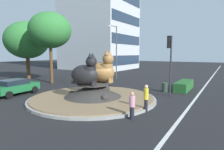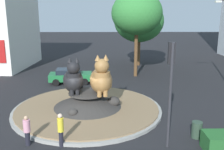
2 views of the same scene
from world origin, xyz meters
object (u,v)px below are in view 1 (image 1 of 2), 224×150
(cat_statue_tabby, at_px, (103,71))
(pedestrian_yellow_shirt, at_px, (146,97))
(traffic_light_mast, at_px, (170,55))
(litter_bin, at_px, (165,87))
(pedestrian_pink_shirt, at_px, (132,105))
(second_tree_near_tower, at_px, (27,40))
(office_tower, at_px, (99,2))
(broadleaf_tree_behind_island, at_px, (50,30))
(streetlight_arm, at_px, (116,49))
(cat_statue_black, at_px, (86,73))
(sedan_on_far_lane, at_px, (15,87))

(cat_statue_tabby, xyz_separation_m, pedestrian_yellow_shirt, (-1.92, -4.65, -1.36))
(traffic_light_mast, distance_m, litter_bin, 3.77)
(pedestrian_pink_shirt, height_order, litter_bin, pedestrian_pink_shirt)
(second_tree_near_tower, bearing_deg, office_tower, 5.96)
(traffic_light_mast, relative_size, pedestrian_yellow_shirt, 2.97)
(broadleaf_tree_behind_island, height_order, litter_bin, broadleaf_tree_behind_island)
(cat_statue_tabby, relative_size, streetlight_arm, 0.36)
(cat_statue_tabby, xyz_separation_m, broadleaf_tree_behind_island, (3.42, 10.18, 4.30))
(traffic_light_mast, relative_size, broadleaf_tree_behind_island, 0.59)
(cat_statue_tabby, xyz_separation_m, pedestrian_pink_shirt, (-3.65, -4.48, -1.48))
(traffic_light_mast, relative_size, office_tower, 0.16)
(cat_statue_black, distance_m, pedestrian_yellow_shirt, 5.08)
(litter_bin, bearing_deg, sedan_on_far_lane, 126.86)
(cat_statue_tabby, height_order, second_tree_near_tower, second_tree_near_tower)
(pedestrian_yellow_shirt, bearing_deg, litter_bin, 36.49)
(traffic_light_mast, height_order, litter_bin, traffic_light_mast)
(office_tower, bearing_deg, cat_statue_black, -146.54)
(second_tree_near_tower, height_order, pedestrian_pink_shirt, second_tree_near_tower)
(streetlight_arm, distance_m, sedan_on_far_lane, 15.10)
(second_tree_near_tower, relative_size, pedestrian_yellow_shirt, 4.72)
(cat_statue_black, height_order, sedan_on_far_lane, cat_statue_black)
(broadleaf_tree_behind_island, bearing_deg, sedan_on_far_lane, -157.67)
(traffic_light_mast, distance_m, pedestrian_yellow_shirt, 6.00)
(second_tree_near_tower, distance_m, sedan_on_far_lane, 12.62)
(broadleaf_tree_behind_island, bearing_deg, cat_statue_black, -118.21)
(office_tower, distance_m, streetlight_arm, 22.98)
(cat_statue_black, bearing_deg, office_tower, 110.06)
(broadleaf_tree_behind_island, relative_size, sedan_on_far_lane, 2.11)
(traffic_light_mast, xyz_separation_m, broadleaf_tree_behind_island, (-0.02, 14.83, 2.96))
(traffic_light_mast, distance_m, pedestrian_pink_shirt, 7.63)
(office_tower, bearing_deg, cat_statue_tabby, -144.28)
(broadleaf_tree_behind_island, relative_size, litter_bin, 9.84)
(cat_statue_black, distance_m, broadleaf_tree_behind_island, 12.07)
(office_tower, height_order, broadleaf_tree_behind_island, office_tower)
(cat_statue_black, height_order, streetlight_arm, streetlight_arm)
(broadleaf_tree_behind_island, distance_m, streetlight_arm, 9.47)
(streetlight_arm, bearing_deg, broadleaf_tree_behind_island, -26.23)
(office_tower, bearing_deg, litter_bin, -132.69)
(cat_statue_black, xyz_separation_m, streetlight_arm, (13.16, 5.05, 2.23))
(cat_statue_black, distance_m, sedan_on_far_lane, 7.45)
(pedestrian_pink_shirt, xyz_separation_m, pedestrian_yellow_shirt, (1.73, -0.17, 0.12))
(cat_statue_tabby, xyz_separation_m, second_tree_near_tower, (4.39, 16.25, 3.36))
(office_tower, distance_m, pedestrian_pink_shirt, 40.56)
(cat_statue_tabby, height_order, litter_bin, cat_statue_tabby)
(traffic_light_mast, height_order, broadleaf_tree_behind_island, broadleaf_tree_behind_island)
(office_tower, xyz_separation_m, litter_bin, (-20.86, -22.32, -15.60))
(office_tower, relative_size, streetlight_arm, 4.14)
(pedestrian_pink_shirt, relative_size, sedan_on_far_lane, 0.38)
(litter_bin, bearing_deg, cat_statue_black, 150.20)
(cat_statue_tabby, xyz_separation_m, office_tower, (26.09, 18.51, 13.74))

